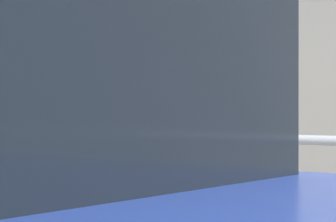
% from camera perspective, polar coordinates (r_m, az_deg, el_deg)
% --- Properties ---
extents(parking_meter, '(0.16, 0.17, 1.39)m').
position_cam_1_polar(parking_meter, '(2.71, 3.85, -3.80)').
color(parking_meter, slate).
rests_on(parking_meter, sidewalk_curb).
extents(pedestrian_at_meter, '(0.60, 0.44, 1.59)m').
position_cam_1_polar(pedestrian_at_meter, '(3.14, -5.92, -5.05)').
color(pedestrian_at_meter, brown).
rests_on(pedestrian_at_meter, sidewalk_curb).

